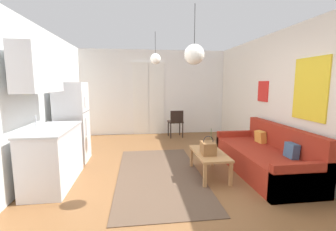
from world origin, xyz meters
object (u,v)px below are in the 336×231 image
object	(u,v)px
accent_chair	(176,121)
handbag	(208,148)
coffee_table	(209,155)
pendant_lamp_far	(155,59)
bamboo_vase	(211,145)
couch	(266,158)
pendant_lamp_near	(194,54)
refrigerator	(72,122)

from	to	relation	value
accent_chair	handbag	bearing A→B (deg)	86.50
coffee_table	handbag	world-z (taller)	handbag
pendant_lamp_far	bamboo_vase	bearing A→B (deg)	-44.65
couch	pendant_lamp_far	world-z (taller)	pendant_lamp_far
handbag	pendant_lamp_far	size ratio (longest dim) A/B	0.49
accent_chair	pendant_lamp_near	distance (m)	3.89
couch	pendant_lamp_far	bearing A→B (deg)	152.91
coffee_table	handbag	size ratio (longest dim) A/B	3.14
handbag	accent_chair	size ratio (longest dim) A/B	0.39
coffee_table	bamboo_vase	size ratio (longest dim) A/B	2.49
coffee_table	refrigerator	size ratio (longest dim) A/B	0.61
accent_chair	coffee_table	bearing A→B (deg)	87.69
couch	coffee_table	size ratio (longest dim) A/B	2.22
couch	handbag	xyz separation A→B (m)	(-1.12, -0.12, 0.26)
couch	pendant_lamp_near	world-z (taller)	pendant_lamp_near
coffee_table	bamboo_vase	world-z (taller)	bamboo_vase
pendant_lamp_near	pendant_lamp_far	distance (m)	1.73
coffee_table	pendant_lamp_far	distance (m)	2.16
handbag	pendant_lamp_far	xyz separation A→B (m)	(-0.79, 1.10, 1.56)
pendant_lamp_near	coffee_table	bearing A→B (deg)	56.07
pendant_lamp_near	pendant_lamp_far	world-z (taller)	same
refrigerator	pendant_lamp_far	xyz separation A→B (m)	(1.69, -0.10, 1.27)
pendant_lamp_near	pendant_lamp_far	bearing A→B (deg)	102.97
refrigerator	pendant_lamp_near	size ratio (longest dim) A/B	2.10
handbag	refrigerator	xyz separation A→B (m)	(-2.48, 1.20, 0.28)
couch	refrigerator	world-z (taller)	refrigerator
couch	handbag	world-z (taller)	couch
couch	pendant_lamp_near	bearing A→B (deg)	-155.30
refrigerator	accent_chair	distance (m)	3.04
coffee_table	couch	bearing A→B (deg)	0.77
bamboo_vase	refrigerator	bearing A→B (deg)	159.09
pendant_lamp_near	couch	bearing A→B (deg)	24.70
refrigerator	accent_chair	size ratio (longest dim) A/B	2.00
bamboo_vase	accent_chair	size ratio (longest dim) A/B	0.49
refrigerator	coffee_table	bearing A→B (deg)	-23.25
coffee_table	pendant_lamp_far	size ratio (longest dim) A/B	1.55
couch	coffee_table	bearing A→B (deg)	-179.23
couch	bamboo_vase	bearing A→B (deg)	175.13
bamboo_vase	pendant_lamp_near	bearing A→B (deg)	-123.24
coffee_table	refrigerator	distance (m)	2.80
handbag	pendant_lamp_near	xyz separation A→B (m)	(-0.40, -0.58, 1.45)
accent_chair	pendant_lamp_near	xyz separation A→B (m)	(-0.35, -3.58, 1.49)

